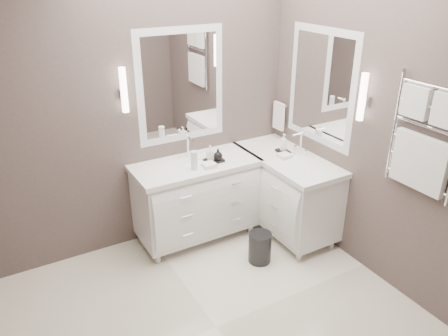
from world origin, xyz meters
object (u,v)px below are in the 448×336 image
vanity_right (286,188)px  waste_bin (260,247)px  towel_ladder (423,144)px  vanity_back (196,195)px

vanity_right → waste_bin: (-0.55, -0.35, -0.33)m
waste_bin → vanity_right: bearing=32.7°
vanity_right → towel_ladder: (0.23, -1.30, 0.91)m
vanity_back → towel_ladder: 2.16m
vanity_right → towel_ladder: 1.60m
towel_ladder → waste_bin: size_ratio=2.96×
vanity_back → vanity_right: 0.93m
vanity_back → waste_bin: (0.33, -0.68, -0.33)m
vanity_back → waste_bin: size_ratio=4.08×
towel_ladder → vanity_back: bearing=124.1°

